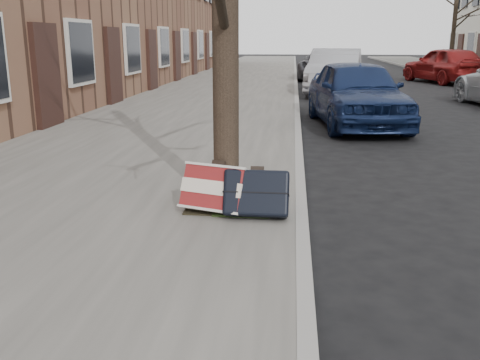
# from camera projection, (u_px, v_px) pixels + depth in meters

# --- Properties ---
(ground) EXTENTS (120.00, 120.00, 0.00)m
(ground) POSITION_uv_depth(u_px,v_px,m) (458.00, 269.00, 4.33)
(ground) COLOR black
(ground) RESTS_ON ground
(near_sidewalk) EXTENTS (5.00, 70.00, 0.12)m
(near_sidewalk) POSITION_uv_depth(u_px,v_px,m) (227.00, 89.00, 19.09)
(near_sidewalk) COLOR gray
(near_sidewalk) RESTS_ON ground
(dirt_patch) EXTENTS (0.85, 0.85, 0.02)m
(dirt_patch) POSITION_uv_depth(u_px,v_px,m) (230.00, 203.00, 5.64)
(dirt_patch) COLOR black
(dirt_patch) RESTS_ON near_sidewalk
(suitcase_red) EXTENTS (0.72, 0.54, 0.49)m
(suitcase_red) POSITION_uv_depth(u_px,v_px,m) (215.00, 189.00, 5.28)
(suitcase_red) COLOR maroon
(suitcase_red) RESTS_ON near_sidewalk
(suitcase_navy) EXTENTS (0.63, 0.38, 0.49)m
(suitcase_navy) POSITION_uv_depth(u_px,v_px,m) (256.00, 193.00, 5.15)
(suitcase_navy) COLOR black
(suitcase_navy) RESTS_ON near_sidewalk
(car_near_front) EXTENTS (2.13, 4.28, 1.40)m
(car_near_front) POSITION_uv_depth(u_px,v_px,m) (357.00, 93.00, 11.24)
(car_near_front) COLOR #122046
(car_near_front) RESTS_ON ground
(car_near_mid) EXTENTS (2.22, 4.69, 1.49)m
(car_near_mid) POSITION_uv_depth(u_px,v_px,m) (335.00, 71.00, 17.84)
(car_near_mid) COLOR #ACADB4
(car_near_mid) RESTS_ON ground
(car_near_back) EXTENTS (2.59, 4.88, 1.31)m
(car_near_back) POSITION_uv_depth(u_px,v_px,m) (325.00, 65.00, 23.87)
(car_near_back) COLOR #38383D
(car_near_back) RESTS_ON ground
(car_far_back) EXTENTS (3.02, 4.73, 1.50)m
(car_far_back) POSITION_uv_depth(u_px,v_px,m) (445.00, 65.00, 22.15)
(car_far_back) COLOR maroon
(car_far_back) RESTS_ON ground
(tree_far_c) EXTENTS (0.23, 0.23, 4.70)m
(tree_far_c) POSITION_uv_depth(u_px,v_px,m) (454.00, 26.00, 28.75)
(tree_far_c) COLOR black
(tree_far_c) RESTS_ON far_sidewalk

